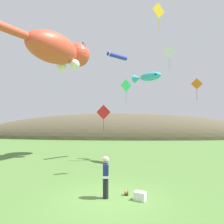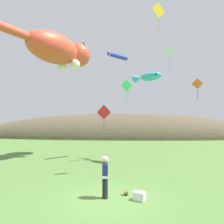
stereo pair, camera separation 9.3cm
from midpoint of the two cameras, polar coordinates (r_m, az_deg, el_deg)
The scene contains 13 objects.
ground_plane at distance 10.03m, azimuth -1.41°, elevation -21.76°, with size 120.00×120.00×0.00m, color #517A38.
distant_hill_ridge at distance 40.33m, azimuth 1.68°, elevation -6.61°, with size 53.50×12.17×8.77m.
festival_attendant at distance 9.81m, azimuth -1.95°, elevation -16.37°, with size 0.30×0.44×1.77m.
kite_spool at distance 10.43m, azimuth 3.47°, elevation -20.26°, with size 0.17×0.23×0.23m.
picnic_cooler at distance 9.87m, azimuth 7.06°, elevation -20.96°, with size 0.58×0.51×0.36m.
kite_giant_cat at distance 20.14m, azimuth -13.81°, elevation 15.37°, with size 5.40×9.03×2.99m.
kite_fish_windsock at distance 17.72m, azimuth 9.07°, elevation 9.06°, with size 2.37×2.13×0.77m.
kite_tube_streamer at distance 19.60m, azimuth 1.17°, elevation 14.38°, with size 1.82×1.88×0.44m.
kite_diamond_orange at distance 19.08m, azimuth 21.14°, elevation 6.81°, with size 0.90×0.14×1.81m.
kite_diamond_green at distance 18.83m, azimuth 3.56°, elevation 6.89°, with size 0.96×0.58×2.00m.
kite_diamond_gold at distance 15.00m, azimuth 11.86°, elevation 24.43°, with size 0.83×0.55×1.88m.
kite_diamond_red at distance 17.68m, azimuth -2.38°, elevation -0.10°, with size 1.18×0.29×2.11m.
kite_diamond_white at distance 16.10m, azimuth 14.52°, elevation 15.06°, with size 0.90×0.09×1.80m.
Camera 1 is at (0.61, -9.40, 3.43)m, focal length 35.00 mm.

